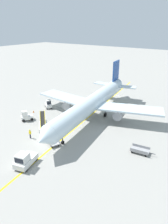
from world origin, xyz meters
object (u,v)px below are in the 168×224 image
object	(u,v)px
baggage_cart_loaded	(140,150)
baggage_cart_empty_trailing	(52,141)
safety_cone_nose_left	(33,111)
baggage_tug_near_wing	(26,116)
ground_crew_marshaller	(30,134)
baggage_tug_by_cargo_door	(48,104)
safety_cone_nose_right	(114,115)
pushback_tug	(25,160)
belt_loader_forward_hold	(43,125)
airliner	(93,102)

from	to	relation	value
baggage_cart_loaded	baggage_cart_empty_trailing	size ratio (longest dim) A/B	1.02
baggage_cart_empty_trailing	safety_cone_nose_left	size ratio (longest dim) A/B	8.55
baggage_tug_near_wing	ground_crew_marshaller	bearing A→B (deg)	-35.80
baggage_tug_by_cargo_door	safety_cone_nose_left	distance (m)	4.16
baggage_tug_near_wing	safety_cone_nose_left	xyz separation A→B (m)	(-2.00, 3.68, -0.71)
baggage_tug_by_cargo_door	safety_cone_nose_right	world-z (taller)	baggage_tug_by_cargo_door
baggage_cart_loaded	ground_crew_marshaller	bearing A→B (deg)	-158.88
baggage_tug_by_cargo_door	baggage_cart_empty_trailing	distance (m)	16.44
baggage_tug_by_cargo_door	baggage_cart_empty_trailing	xyz separation A→B (m)	(11.87, -11.37, -0.46)
pushback_tug	belt_loader_forward_hold	xyz separation A→B (m)	(-6.09, 9.52, -0.22)
baggage_tug_by_cargo_door	ground_crew_marshaller	size ratio (longest dim) A/B	1.60
baggage_cart_loaded	safety_cone_nose_right	distance (m)	14.32
airliner	belt_loader_forward_hold	distance (m)	11.44
baggage_cart_empty_trailing	safety_cone_nose_left	world-z (taller)	baggage_cart_empty_trailing
baggage_tug_by_cargo_door	pushback_tug	bearing A→B (deg)	-54.56
pushback_tug	baggage_tug_near_wing	size ratio (longest dim) A/B	1.46
belt_loader_forward_hold	baggage_cart_empty_trailing	xyz separation A→B (m)	(5.26, -3.05, -0.31)
baggage_tug_by_cargo_door	ground_crew_marshaller	bearing A→B (deg)	-58.84
belt_loader_forward_hold	baggage_tug_near_wing	bearing A→B (deg)	173.31
baggage_cart_loaded	safety_cone_nose_left	xyz separation A→B (m)	(-25.78, 1.46, -0.25)
baggage_cart_loaded	baggage_tug_near_wing	bearing A→B (deg)	-174.66
belt_loader_forward_hold	baggage_cart_loaded	size ratio (longest dim) A/B	1.17
belt_loader_forward_hold	baggage_cart_loaded	world-z (taller)	belt_loader_forward_hold
baggage_tug_near_wing	pushback_tug	bearing A→B (deg)	-41.22
baggage_tug_by_cargo_door	belt_loader_forward_hold	xyz separation A→B (m)	(6.61, -8.32, -0.15)
belt_loader_forward_hold	safety_cone_nose_left	size ratio (longest dim) A/B	10.14
airliner	ground_crew_marshaller	xyz separation A→B (m)	(-4.31, -13.79, -2.51)
baggage_tug_by_cargo_door	safety_cone_nose_left	bearing A→B (deg)	-102.75
baggage_tug_by_cargo_door	baggage_cart_loaded	bearing A→B (deg)	-12.37
baggage_cart_loaded	belt_loader_forward_hold	bearing A→B (deg)	-171.07
pushback_tug	baggage_tug_near_wing	xyz separation A→B (m)	(-11.60, 10.16, -0.07)
airliner	safety_cone_nose_left	xyz separation A→B (m)	(-12.60, -5.57, -3.20)
baggage_cart_empty_trailing	safety_cone_nose_left	distance (m)	14.75
airliner	baggage_tug_by_cargo_door	world-z (taller)	airliner
belt_loader_forward_hold	safety_cone_nose_right	xyz separation A→B (m)	(8.36, 13.20, -0.56)
baggage_tug_near_wing	belt_loader_forward_hold	world-z (taller)	belt_loader_forward_hold
baggage_cart_loaded	baggage_cart_empty_trailing	distance (m)	14.29
baggage_tug_near_wing	baggage_tug_by_cargo_door	bearing A→B (deg)	98.13
safety_cone_nose_right	belt_loader_forward_hold	bearing A→B (deg)	-122.34
airliner	safety_cone_nose_left	size ratio (longest dim) A/B	80.26
belt_loader_forward_hold	safety_cone_nose_right	distance (m)	15.63
baggage_cart_loaded	safety_cone_nose_left	bearing A→B (deg)	176.76
baggage_cart_loaded	baggage_tug_by_cargo_door	bearing A→B (deg)	167.63
baggage_tug_by_cargo_door	ground_crew_marshaller	xyz separation A→B (m)	(7.38, -12.21, -0.02)
ground_crew_marshaller	baggage_tug_near_wing	bearing A→B (deg)	144.20
baggage_cart_empty_trailing	safety_cone_nose_right	distance (m)	16.54
pushback_tug	safety_cone_nose_left	distance (m)	19.42
pushback_tug	baggage_tug_near_wing	world-z (taller)	pushback_tug
baggage_tug_near_wing	safety_cone_nose_left	bearing A→B (deg)	118.51
airliner	baggage_tug_near_wing	distance (m)	14.29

